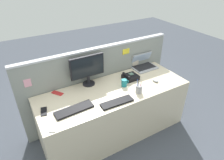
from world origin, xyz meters
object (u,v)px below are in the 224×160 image
(pen_cup, at_px, (139,89))
(cell_phone_black_slab, at_px, (44,111))
(desk_phone, at_px, (130,77))
(laptop, at_px, (143,64))
(cell_phone_silver_slab, at_px, (53,127))
(desktop_monitor, at_px, (87,68))
(keyboard_spare, at_px, (74,110))
(keyboard_main, at_px, (117,102))
(coffee_mug, at_px, (124,83))
(computer_mouse_right_hand, at_px, (155,80))
(cell_phone_red_case, at_px, (57,93))

(pen_cup, bearing_deg, cell_phone_black_slab, 168.68)
(cell_phone_black_slab, bearing_deg, desk_phone, 17.84)
(laptop, relative_size, cell_phone_silver_slab, 2.78)
(desk_phone, distance_m, cell_phone_black_slab, 1.24)
(desktop_monitor, bearing_deg, pen_cup, -47.57)
(desk_phone, relative_size, cell_phone_silver_slab, 1.56)
(desk_phone, bearing_deg, keyboard_spare, -165.01)
(laptop, bearing_deg, cell_phone_silver_slab, -159.62)
(keyboard_main, bearing_deg, cell_phone_black_slab, 162.90)
(keyboard_main, xyz_separation_m, pen_cup, (0.35, 0.05, 0.04))
(desktop_monitor, xyz_separation_m, coffee_mug, (0.39, -0.29, -0.19))
(laptop, bearing_deg, pen_cup, -132.14)
(desktop_monitor, distance_m, keyboard_main, 0.61)
(cell_phone_silver_slab, distance_m, coffee_mug, 1.09)
(desk_phone, distance_m, coffee_mug, 0.21)
(laptop, height_order, pen_cup, laptop)
(coffee_mug, bearing_deg, computer_mouse_right_hand, -15.28)
(computer_mouse_right_hand, bearing_deg, laptop, 69.37)
(desktop_monitor, relative_size, computer_mouse_right_hand, 4.69)
(cell_phone_silver_slab, relative_size, coffee_mug, 1.19)
(cell_phone_silver_slab, bearing_deg, cell_phone_black_slab, 114.01)
(keyboard_spare, relative_size, cell_phone_black_slab, 2.94)
(desk_phone, xyz_separation_m, cell_phone_silver_slab, (-1.22, -0.40, -0.03))
(computer_mouse_right_hand, height_order, cell_phone_red_case, computer_mouse_right_hand)
(desktop_monitor, bearing_deg, cell_phone_red_case, -178.44)
(cell_phone_black_slab, height_order, cell_phone_red_case, same)
(laptop, xyz_separation_m, cell_phone_red_case, (-1.38, -0.03, -0.05))
(cell_phone_black_slab, bearing_deg, coffee_mug, 12.63)
(desk_phone, relative_size, cell_phone_black_slab, 1.36)
(computer_mouse_right_hand, bearing_deg, cell_phone_red_case, 157.00)
(keyboard_spare, height_order, cell_phone_black_slab, keyboard_spare)
(desk_phone, relative_size, computer_mouse_right_hand, 2.05)
(computer_mouse_right_hand, relative_size, coffee_mug, 0.90)
(cell_phone_red_case, distance_m, cell_phone_silver_slab, 0.61)
(desk_phone, xyz_separation_m, pen_cup, (-0.09, -0.33, 0.02))
(desk_phone, xyz_separation_m, computer_mouse_right_hand, (0.27, -0.23, -0.02))
(laptop, bearing_deg, computer_mouse_right_hand, -105.17)
(computer_mouse_right_hand, relative_size, cell_phone_silver_slab, 0.76)
(cell_phone_black_slab, distance_m, cell_phone_red_case, 0.36)
(laptop, xyz_separation_m, coffee_mug, (-0.56, -0.31, -0.00))
(desktop_monitor, distance_m, coffee_mug, 0.52)
(keyboard_main, relative_size, keyboard_spare, 0.91)
(cell_phone_black_slab, height_order, coffee_mug, coffee_mug)
(cell_phone_red_case, bearing_deg, cell_phone_black_slab, -165.25)
(keyboard_main, bearing_deg, desktop_monitor, 103.71)
(keyboard_main, bearing_deg, cell_phone_red_case, 137.41)
(desktop_monitor, height_order, cell_phone_silver_slab, desktop_monitor)
(desktop_monitor, xyz_separation_m, keyboard_main, (0.11, -0.56, -0.23))
(cell_phone_red_case, bearing_deg, desktop_monitor, -32.57)
(pen_cup, xyz_separation_m, cell_phone_black_slab, (-1.14, 0.23, -0.05))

